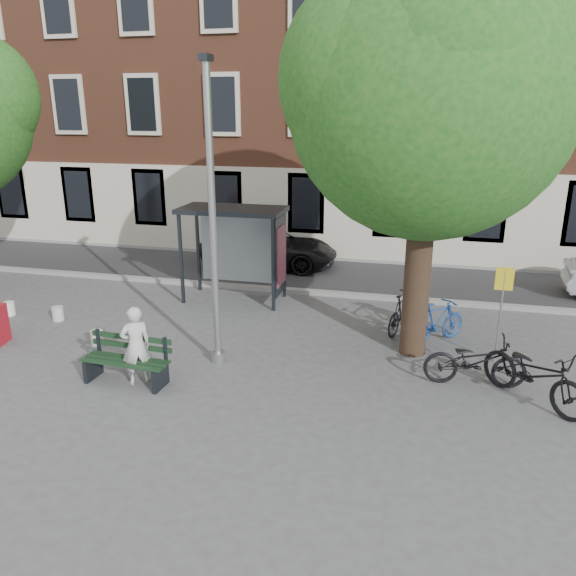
# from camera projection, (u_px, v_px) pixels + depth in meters

# --- Properties ---
(ground) EXTENTS (90.00, 90.00, 0.00)m
(ground) POSITION_uv_depth(u_px,v_px,m) (218.00, 362.00, 11.99)
(ground) COLOR #4C4C4F
(ground) RESTS_ON ground
(road) EXTENTS (40.00, 4.00, 0.01)m
(road) POSITION_uv_depth(u_px,v_px,m) (293.00, 273.00, 18.46)
(road) COLOR #28282B
(road) RESTS_ON ground
(curb_near) EXTENTS (40.00, 0.25, 0.12)m
(curb_near) POSITION_uv_depth(u_px,v_px,m) (278.00, 290.00, 16.59)
(curb_near) COLOR gray
(curb_near) RESTS_ON ground
(curb_far) EXTENTS (40.00, 0.25, 0.12)m
(curb_far) POSITION_uv_depth(u_px,v_px,m) (306.00, 257.00, 20.29)
(curb_far) COLOR gray
(curb_far) RESTS_ON ground
(building_row) EXTENTS (30.00, 8.00, 14.00)m
(building_row) POSITION_uv_depth(u_px,v_px,m) (329.00, 59.00, 21.87)
(building_row) COLOR brown
(building_row) RESTS_ON ground
(lamppost) EXTENTS (0.28, 0.35, 6.11)m
(lamppost) POSITION_uv_depth(u_px,v_px,m) (213.00, 234.00, 11.14)
(lamppost) COLOR #9EA0A3
(lamppost) RESTS_ON ground
(tree_right) EXTENTS (5.76, 5.60, 8.20)m
(tree_right) POSITION_uv_depth(u_px,v_px,m) (432.00, 84.00, 10.64)
(tree_right) COLOR black
(tree_right) RESTS_ON ground
(bus_shelter) EXTENTS (2.85, 1.45, 2.62)m
(bus_shelter) POSITION_uv_depth(u_px,v_px,m) (248.00, 233.00, 15.34)
(bus_shelter) COLOR #1E2328
(bus_shelter) RESTS_ON ground
(painter) EXTENTS (0.69, 0.66, 1.59)m
(painter) POSITION_uv_depth(u_px,v_px,m) (136.00, 345.00, 10.87)
(painter) COLOR silver
(painter) RESTS_ON ground
(bench) EXTENTS (1.78, 0.66, 0.90)m
(bench) POSITION_uv_depth(u_px,v_px,m) (127.00, 362.00, 11.01)
(bench) COLOR #1E2328
(bench) RESTS_ON ground
(bike_a) EXTENTS (1.98, 0.81, 1.02)m
(bike_a) POSITION_uv_depth(u_px,v_px,m) (475.00, 361.00, 10.84)
(bike_a) COLOR black
(bike_a) RESTS_ON ground
(bike_b) EXTENTS (1.53, 1.48, 1.00)m
(bike_b) POSITION_uv_depth(u_px,v_px,m) (437.00, 322.00, 12.87)
(bike_b) COLOR #1A4391
(bike_b) RESTS_ON ground
(bike_c) EXTENTS (2.10, 2.09, 1.15)m
(bike_c) POSITION_uv_depth(u_px,v_px,m) (535.00, 374.00, 10.18)
(bike_c) COLOR black
(bike_c) RESTS_ON ground
(bike_d) EXTENTS (1.00, 1.71, 0.99)m
(bike_d) POSITION_uv_depth(u_px,v_px,m) (403.00, 312.00, 13.51)
(bike_d) COLOR black
(bike_d) RESTS_ON ground
(car_dark) EXTENTS (4.63, 2.22, 1.27)m
(car_dark) POSITION_uv_depth(u_px,v_px,m) (270.00, 248.00, 19.12)
(car_dark) COLOR black
(car_dark) RESTS_ON ground
(bucket_a) EXTENTS (0.35, 0.35, 0.36)m
(bucket_a) POSITION_uv_depth(u_px,v_px,m) (97.00, 338.00, 12.79)
(bucket_a) COLOR silver
(bucket_a) RESTS_ON ground
(bucket_b) EXTENTS (0.34, 0.34, 0.36)m
(bucket_b) POSITION_uv_depth(u_px,v_px,m) (9.00, 309.00, 14.65)
(bucket_b) COLOR white
(bucket_b) RESTS_ON ground
(bucket_c) EXTENTS (0.28, 0.28, 0.36)m
(bucket_c) POSITION_uv_depth(u_px,v_px,m) (58.00, 314.00, 14.30)
(bucket_c) COLOR silver
(bucket_c) RESTS_ON ground
(notice_sign) EXTENTS (0.36, 0.04, 2.09)m
(notice_sign) POSITION_uv_depth(u_px,v_px,m) (503.00, 293.00, 11.52)
(notice_sign) COLOR #9EA0A3
(notice_sign) RESTS_ON ground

